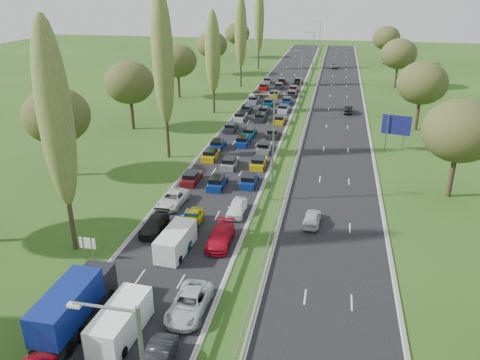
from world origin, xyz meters
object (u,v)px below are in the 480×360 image
Objects in this scene: white_van_front at (122,320)px; white_van_rear at (177,240)px; direction_sign at (396,127)px; info_sign at (88,245)px; near_car_2 at (173,199)px; blue_lorry at (75,303)px; near_car_3 at (155,225)px.

white_van_rear is (0.10, 11.12, -0.07)m from white_van_front.
white_van_rear is 39.39m from direction_sign.
white_van_front is 2.72× the size of info_sign.
near_car_2 is at bearing -136.65° from direction_sign.
near_car_2 is 20.35m from white_van_front.
white_van_front is 49.07m from direction_sign.
blue_lorry is 8.73m from info_sign.
white_van_front is 10.78m from info_sign.
white_van_rear is at bearing -64.81° from near_car_2.
near_car_3 is at bearing 88.59° from blue_lorry.
blue_lorry is at bearing -86.57° from near_car_2.
near_car_2 is 19.89m from blue_lorry.
near_car_2 is at bearing 73.21° from info_sign.
info_sign is 45.89m from direction_sign.
info_sign is at bearing 133.43° from white_van_front.
blue_lorry is 11.53m from white_van_rear.
white_van_rear is at bearing 71.53° from blue_lorry.
near_car_3 is at bearing -130.09° from direction_sign.
white_van_front is 11.12m from white_van_rear.
near_car_2 is at bearing 90.49° from near_car_3.
info_sign is (-3.44, 8.01, -0.44)m from blue_lorry.
near_car_2 is 0.96× the size of white_van_rear.
near_car_2 is at bearing 89.54° from blue_lorry.
direction_sign is at bearing 66.66° from white_van_front.
near_car_3 is 7.05m from info_sign.
white_van_rear is at bearing 92.59° from white_van_front.
white_van_front is 1.07× the size of white_van_rear.
blue_lorry is (-0.13, -19.86, 1.08)m from near_car_2.
near_car_3 is at bearing 105.88° from white_van_front.
near_car_3 is 13.99m from blue_lorry.
direction_sign is (28.80, 35.66, 2.20)m from info_sign.
near_car_2 is 0.90× the size of white_van_front.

